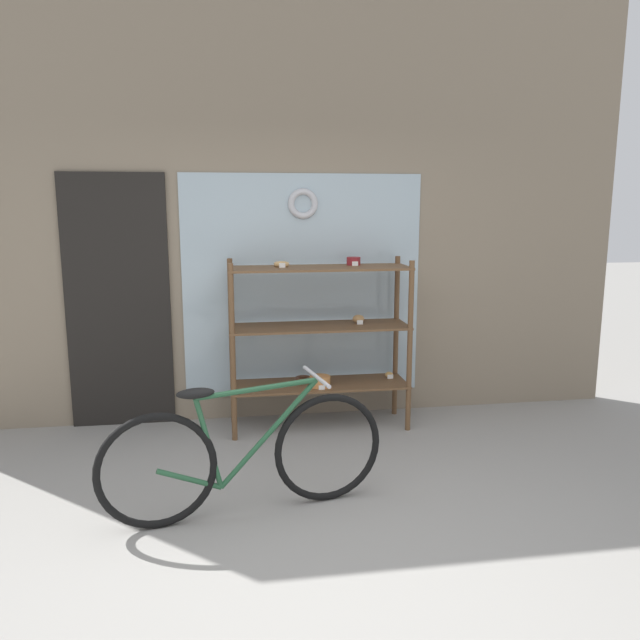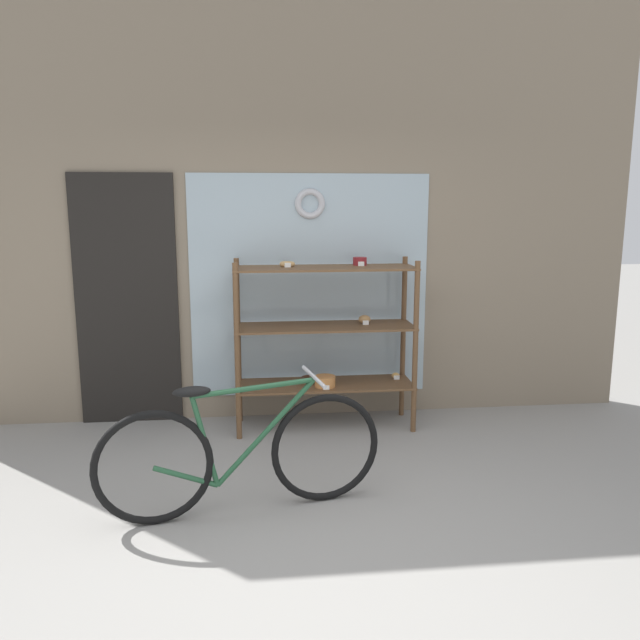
{
  "view_description": "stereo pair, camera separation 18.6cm",
  "coord_description": "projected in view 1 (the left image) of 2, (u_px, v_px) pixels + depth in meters",
  "views": [
    {
      "loc": [
        -0.48,
        -2.97,
        1.86
      ],
      "look_at": [
        0.15,
        1.02,
        1.1
      ],
      "focal_mm": 35.0,
      "sensor_mm": 36.0,
      "label": 1
    },
    {
      "loc": [
        -0.3,
        -3.0,
        1.86
      ],
      "look_at": [
        0.15,
        1.02,
        1.1
      ],
      "focal_mm": 35.0,
      "sensor_mm": 36.0,
      "label": 2
    }
  ],
  "objects": [
    {
      "name": "ground_plane",
      "position": [
        323.0,
        559.0,
        3.3
      ],
      "size": [
        30.0,
        30.0,
        0.0
      ],
      "primitive_type": "plane",
      "color": "gray"
    },
    {
      "name": "storefront_facade",
      "position": [
        275.0,
        216.0,
        5.25
      ],
      "size": [
        6.07,
        0.13,
        3.59
      ],
      "color": "gray",
      "rests_on": "ground_plane"
    },
    {
      "name": "display_case",
      "position": [
        320.0,
        332.0,
        5.13
      ],
      "size": [
        1.47,
        0.45,
        1.41
      ],
      "color": "brown",
      "rests_on": "ground_plane"
    },
    {
      "name": "bicycle",
      "position": [
        245.0,
        455.0,
        3.72
      ],
      "size": [
        1.72,
        0.49,
        0.83
      ],
      "rotation": [
        0.0,
        0.0,
        0.18
      ],
      "color": "black",
      "rests_on": "ground_plane"
    }
  ]
}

